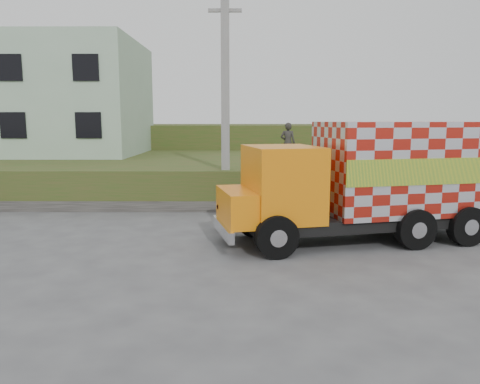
{
  "coord_description": "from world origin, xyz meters",
  "views": [
    {
      "loc": [
        -0.37,
        -12.81,
        3.35
      ],
      "look_at": [
        -0.44,
        0.43,
        1.3
      ],
      "focal_mm": 35.0,
      "sensor_mm": 36.0,
      "label": 1
    }
  ],
  "objects_px": {
    "cow": "(222,213)",
    "pedestrian": "(288,143)",
    "utility_pole": "(225,100)",
    "cargo_truck": "(369,180)"
  },
  "relations": [
    {
      "from": "cow",
      "to": "utility_pole",
      "type": "bearing_deg",
      "value": 73.16
    },
    {
      "from": "cargo_truck",
      "to": "pedestrian",
      "type": "height_order",
      "value": "cargo_truck"
    },
    {
      "from": "cow",
      "to": "pedestrian",
      "type": "bearing_deg",
      "value": 51.52
    },
    {
      "from": "cow",
      "to": "pedestrian",
      "type": "xyz_separation_m",
      "value": [
        2.52,
        6.54,
        1.7
      ]
    },
    {
      "from": "cow",
      "to": "pedestrian",
      "type": "distance_m",
      "value": 7.21
    },
    {
      "from": "cargo_truck",
      "to": "cow",
      "type": "bearing_deg",
      "value": 158.75
    },
    {
      "from": "pedestrian",
      "to": "cargo_truck",
      "type": "bearing_deg",
      "value": 116.04
    },
    {
      "from": "utility_pole",
      "to": "cow",
      "type": "height_order",
      "value": "utility_pole"
    },
    {
      "from": "cargo_truck",
      "to": "cow",
      "type": "xyz_separation_m",
      "value": [
        -4.07,
        0.59,
        -1.03
      ]
    },
    {
      "from": "cargo_truck",
      "to": "cow",
      "type": "height_order",
      "value": "cargo_truck"
    }
  ]
}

